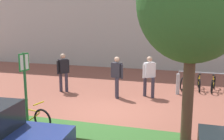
{
  "coord_description": "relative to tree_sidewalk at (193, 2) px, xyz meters",
  "views": [
    {
      "loc": [
        2.65,
        -8.96,
        3.35
      ],
      "look_at": [
        -0.32,
        1.22,
        1.27
      ],
      "focal_mm": 44.43,
      "sensor_mm": 36.0,
      "label": 1
    }
  ],
  "objects": [
    {
      "name": "bike_rack_cluster",
      "position": [
        1.35,
        6.03,
        -3.32
      ],
      "size": [
        3.76,
        1.66,
        0.83
      ],
      "color": "#99999E",
      "rests_on": "ground"
    },
    {
      "name": "person_shirt_blue",
      "position": [
        -1.62,
        4.21,
        -2.68
      ],
      "size": [
        0.5,
        0.44,
        1.72
      ],
      "color": "#383342",
      "rests_on": "ground"
    },
    {
      "name": "ground_plane",
      "position": [
        -2.61,
        1.99,
        -3.67
      ],
      "size": [
        60.0,
        60.0,
        0.0
      ],
      "primitive_type": "plane",
      "color": "brown"
    },
    {
      "name": "bike_at_sign",
      "position": [
        -4.6,
        0.02,
        -3.32
      ],
      "size": [
        1.65,
        0.51,
        0.86
      ],
      "color": "black",
      "rests_on": "ground"
    },
    {
      "name": "planter_strip",
      "position": [
        -3.36,
        -0.07,
        -3.59
      ],
      "size": [
        7.0,
        1.1,
        0.16
      ],
      "primitive_type": "cube",
      "color": "#336028",
      "rests_on": "ground"
    },
    {
      "name": "tree_sidewalk",
      "position": [
        0.0,
        0.0,
        0.0
      ],
      "size": [
        2.69,
        2.69,
        5.17
      ],
      "color": "brown",
      "rests_on": "ground"
    },
    {
      "name": "person_suited_navy",
      "position": [
        -2.88,
        3.78,
        -2.68
      ],
      "size": [
        0.57,
        0.39,
        1.72
      ],
      "color": "#383342",
      "rests_on": "ground"
    },
    {
      "name": "bollard_steel",
      "position": [
        -0.47,
        4.99,
        -3.22
      ],
      "size": [
        0.16,
        0.16,
        0.9
      ],
      "primitive_type": "cylinder",
      "color": "#ADADB2",
      "rests_on": "ground"
    },
    {
      "name": "person_suited_dark",
      "position": [
        -5.41,
        4.0,
        -2.68
      ],
      "size": [
        0.43,
        0.51,
        1.72
      ],
      "color": "#383342",
      "rests_on": "ground"
    },
    {
      "name": "parking_sign_post",
      "position": [
        -4.64,
        -0.07,
        -2.15
      ],
      "size": [
        0.12,
        0.36,
        2.31
      ],
      "color": "#2D7238",
      "rests_on": "ground"
    }
  ]
}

